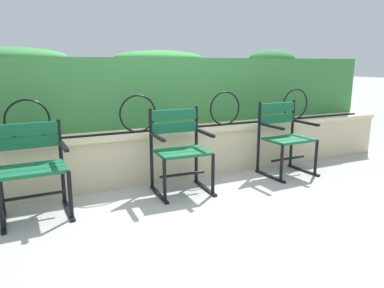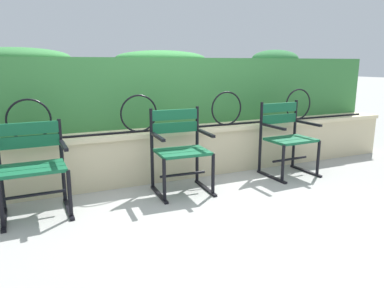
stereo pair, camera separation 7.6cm
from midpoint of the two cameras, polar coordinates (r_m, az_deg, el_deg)
ground_plane at (r=3.66m, az=1.33°, el=-8.78°), size 60.00×60.00×0.00m
stone_wall at (r=4.30m, az=-3.42°, el=-1.40°), size 6.55×0.41×0.59m
iron_arch_fence at (r=4.04m, az=-7.05°, el=4.38°), size 6.03×0.02×0.42m
hedge_row at (r=4.66m, az=-5.82°, el=8.84°), size 6.42×0.67×0.94m
park_chair_left at (r=3.50m, az=-23.32°, el=-3.03°), size 0.59×0.53×0.83m
park_chair_centre at (r=3.80m, az=-1.33°, el=-0.66°), size 0.59×0.55×0.88m
park_chair_right at (r=4.55m, az=15.19°, el=1.16°), size 0.60×0.54×0.88m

